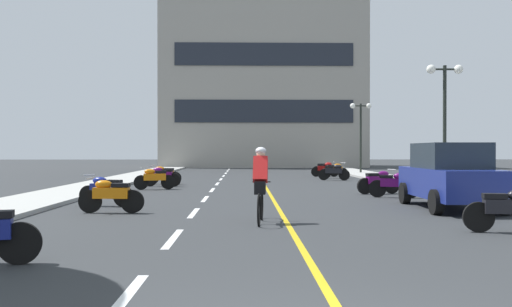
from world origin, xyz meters
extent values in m
plane|color=#2D3033|center=(0.00, 21.00, 0.00)|extent=(140.00, 140.00, 0.00)
cube|color=#A8A8A3|center=(-7.20, 24.00, 0.06)|extent=(2.40, 72.00, 0.12)
cube|color=#A8A8A3|center=(7.20, 24.00, 0.06)|extent=(2.40, 72.00, 0.12)
cube|color=silver|center=(-2.00, 2.00, 0.00)|extent=(0.14, 2.20, 0.01)
cube|color=silver|center=(-2.00, 6.00, 0.00)|extent=(0.14, 2.20, 0.01)
cube|color=silver|center=(-2.00, 10.00, 0.00)|extent=(0.14, 2.20, 0.01)
cube|color=silver|center=(-2.00, 14.00, 0.00)|extent=(0.14, 2.20, 0.01)
cube|color=silver|center=(-2.00, 18.00, 0.00)|extent=(0.14, 2.20, 0.01)
cube|color=silver|center=(-2.00, 22.00, 0.00)|extent=(0.14, 2.20, 0.01)
cube|color=silver|center=(-2.00, 26.00, 0.00)|extent=(0.14, 2.20, 0.01)
cube|color=silver|center=(-2.00, 30.00, 0.00)|extent=(0.14, 2.20, 0.01)
cube|color=silver|center=(-2.00, 34.00, 0.00)|extent=(0.14, 2.20, 0.01)
cube|color=silver|center=(-2.00, 38.00, 0.00)|extent=(0.14, 2.20, 0.01)
cube|color=silver|center=(-2.00, 42.00, 0.00)|extent=(0.14, 2.20, 0.01)
cube|color=silver|center=(-2.00, 46.00, 0.00)|extent=(0.14, 2.20, 0.01)
cube|color=gold|center=(0.25, 24.00, 0.00)|extent=(0.12, 66.00, 0.01)
cube|color=#9E998E|center=(1.12, 49.76, 8.65)|extent=(19.38, 9.53, 17.29)
cube|color=#1E232D|center=(1.12, 44.95, 5.19)|extent=(16.28, 0.10, 2.07)
cube|color=#1E232D|center=(1.12, 44.95, 10.37)|extent=(16.28, 0.10, 2.07)
cylinder|color=black|center=(7.27, 17.28, 2.55)|extent=(0.14, 0.14, 4.87)
cylinder|color=black|center=(7.27, 17.28, 4.84)|extent=(1.10, 0.08, 0.08)
sphere|color=white|center=(6.72, 17.28, 4.84)|extent=(0.36, 0.36, 0.36)
sphere|color=white|center=(7.82, 17.28, 4.84)|extent=(0.36, 0.36, 0.36)
cylinder|color=black|center=(7.20, 32.33, 2.45)|extent=(0.14, 0.14, 4.66)
cylinder|color=black|center=(7.20, 32.33, 4.63)|extent=(1.10, 0.08, 0.08)
sphere|color=white|center=(6.65, 32.33, 4.63)|extent=(0.36, 0.36, 0.36)
sphere|color=white|center=(7.75, 32.33, 4.63)|extent=(0.36, 0.36, 0.36)
cylinder|color=black|center=(4.16, 12.27, 0.32)|extent=(0.23, 0.64, 0.64)
cylinder|color=black|center=(5.86, 12.23, 0.32)|extent=(0.23, 0.64, 0.64)
cylinder|color=black|center=(4.10, 9.47, 0.32)|extent=(0.23, 0.64, 0.64)
cylinder|color=black|center=(5.80, 9.43, 0.32)|extent=(0.23, 0.64, 0.64)
cube|color=navy|center=(4.98, 10.85, 0.72)|extent=(1.79, 4.23, 0.80)
cube|color=#1E2833|center=(4.98, 10.85, 1.47)|extent=(1.60, 2.23, 0.70)
cylinder|color=black|center=(-3.88, 3.81, 0.30)|extent=(0.61, 0.25, 0.60)
cylinder|color=black|center=(3.92, 6.62, 0.30)|extent=(0.61, 0.20, 0.60)
cube|color=black|center=(4.46, 6.52, 0.52)|extent=(0.93, 0.43, 0.28)
cube|color=black|center=(4.21, 6.57, 0.72)|extent=(0.47, 0.31, 0.10)
cylinder|color=black|center=(-4.67, 10.06, 0.30)|extent=(0.60, 0.14, 0.60)
cylinder|color=black|center=(-3.57, 9.99, 0.30)|extent=(0.60, 0.14, 0.60)
cube|color=orange|center=(-4.12, 10.02, 0.52)|extent=(0.92, 0.33, 0.28)
ellipsoid|color=orange|center=(-4.32, 10.04, 0.74)|extent=(0.45, 0.27, 0.22)
cube|color=black|center=(-3.87, 10.01, 0.72)|extent=(0.45, 0.27, 0.10)
cylinder|color=silver|center=(-4.67, 10.06, 0.90)|extent=(0.07, 0.60, 0.03)
cylinder|color=black|center=(-5.21, 11.83, 0.30)|extent=(0.60, 0.26, 0.60)
cylinder|color=black|center=(-4.15, 11.53, 0.30)|extent=(0.60, 0.26, 0.60)
cube|color=navy|center=(-4.68, 11.68, 0.52)|extent=(0.94, 0.51, 0.28)
ellipsoid|color=navy|center=(-4.87, 11.74, 0.74)|extent=(0.49, 0.35, 0.22)
cube|color=black|center=(-4.44, 11.61, 0.72)|extent=(0.49, 0.35, 0.10)
cylinder|color=silver|center=(-5.21, 11.83, 0.90)|extent=(0.19, 0.59, 0.03)
cylinder|color=black|center=(4.93, 14.14, 0.30)|extent=(0.60, 0.27, 0.60)
cylinder|color=black|center=(3.88, 14.46, 0.30)|extent=(0.60, 0.27, 0.60)
cube|color=#590C59|center=(4.40, 14.30, 0.52)|extent=(0.94, 0.53, 0.28)
ellipsoid|color=#590C59|center=(4.60, 14.24, 0.74)|extent=(0.49, 0.36, 0.22)
cube|color=black|center=(4.17, 14.37, 0.72)|extent=(0.49, 0.36, 0.10)
cylinder|color=silver|center=(4.93, 14.14, 0.90)|extent=(0.20, 0.58, 0.03)
cylinder|color=black|center=(4.81, 16.06, 0.30)|extent=(0.61, 0.24, 0.60)
cylinder|color=black|center=(3.75, 15.80, 0.30)|extent=(0.61, 0.24, 0.60)
cube|color=#590C59|center=(4.28, 15.93, 0.52)|extent=(0.94, 0.49, 0.28)
ellipsoid|color=#590C59|center=(4.47, 15.98, 0.74)|extent=(0.48, 0.34, 0.22)
cube|color=black|center=(4.04, 15.87, 0.72)|extent=(0.48, 0.34, 0.10)
cylinder|color=silver|center=(4.81, 16.06, 0.90)|extent=(0.17, 0.59, 0.03)
cylinder|color=black|center=(-4.93, 18.21, 0.30)|extent=(0.61, 0.22, 0.60)
cylinder|color=black|center=(-3.85, 18.42, 0.30)|extent=(0.61, 0.22, 0.60)
cube|color=orange|center=(-4.39, 18.32, 0.52)|extent=(0.94, 0.45, 0.28)
ellipsoid|color=orange|center=(-4.58, 18.28, 0.74)|extent=(0.48, 0.32, 0.22)
cube|color=black|center=(-4.14, 18.36, 0.72)|extent=(0.48, 0.32, 0.10)
cylinder|color=silver|center=(-4.93, 18.21, 0.90)|extent=(0.15, 0.59, 0.03)
cylinder|color=black|center=(-4.91, 20.25, 0.30)|extent=(0.61, 0.19, 0.60)
cylinder|color=black|center=(-3.82, 20.09, 0.30)|extent=(0.61, 0.19, 0.60)
cube|color=#590C59|center=(-4.37, 20.17, 0.52)|extent=(0.93, 0.41, 0.28)
ellipsoid|color=#590C59|center=(-4.56, 20.20, 0.74)|extent=(0.47, 0.30, 0.22)
cube|color=black|center=(-4.12, 20.14, 0.72)|extent=(0.47, 0.30, 0.10)
cylinder|color=silver|center=(-4.91, 20.25, 0.90)|extent=(0.12, 0.60, 0.03)
cylinder|color=black|center=(-5.07, 21.80, 0.30)|extent=(0.61, 0.19, 0.60)
cylinder|color=black|center=(-3.98, 21.64, 0.30)|extent=(0.61, 0.19, 0.60)
cube|color=orange|center=(-4.52, 21.72, 0.52)|extent=(0.93, 0.41, 0.28)
ellipsoid|color=orange|center=(-4.72, 21.75, 0.74)|extent=(0.47, 0.30, 0.22)
cube|color=black|center=(-4.27, 21.68, 0.72)|extent=(0.47, 0.30, 0.10)
cylinder|color=silver|center=(-5.07, 21.80, 0.90)|extent=(0.12, 0.60, 0.03)
cylinder|color=black|center=(4.66, 24.75, 0.30)|extent=(0.60, 0.26, 0.60)
cylinder|color=black|center=(3.61, 25.06, 0.30)|extent=(0.60, 0.26, 0.60)
cube|color=black|center=(4.13, 24.91, 0.52)|extent=(0.94, 0.52, 0.28)
ellipsoid|color=black|center=(4.33, 24.85, 0.74)|extent=(0.49, 0.35, 0.22)
cube|color=black|center=(3.89, 24.98, 0.72)|extent=(0.49, 0.35, 0.10)
cylinder|color=silver|center=(4.66, 24.75, 0.90)|extent=(0.20, 0.58, 0.03)
cylinder|color=black|center=(5.03, 27.08, 0.30)|extent=(0.60, 0.27, 0.60)
cylinder|color=black|center=(3.98, 26.77, 0.30)|extent=(0.60, 0.27, 0.60)
cube|color=orange|center=(4.51, 26.92, 0.52)|extent=(0.94, 0.52, 0.28)
ellipsoid|color=orange|center=(4.70, 26.98, 0.74)|extent=(0.49, 0.36, 0.22)
cube|color=black|center=(4.27, 26.85, 0.72)|extent=(0.49, 0.36, 0.10)
cylinder|color=silver|center=(5.03, 27.08, 0.90)|extent=(0.20, 0.58, 0.03)
cylinder|color=black|center=(4.81, 28.88, 0.30)|extent=(0.61, 0.15, 0.60)
cylinder|color=black|center=(3.71, 28.97, 0.30)|extent=(0.61, 0.15, 0.60)
cube|color=maroon|center=(4.26, 28.93, 0.52)|extent=(0.92, 0.36, 0.28)
ellipsoid|color=maroon|center=(4.46, 28.91, 0.74)|extent=(0.46, 0.28, 0.22)
cube|color=black|center=(4.01, 28.95, 0.72)|extent=(0.46, 0.28, 0.10)
cylinder|color=silver|center=(4.81, 28.88, 0.90)|extent=(0.08, 0.60, 0.03)
cylinder|color=black|center=(5.04, 30.31, 0.30)|extent=(0.61, 0.15, 0.60)
cylinder|color=black|center=(3.94, 30.39, 0.30)|extent=(0.61, 0.15, 0.60)
cube|color=maroon|center=(4.49, 30.35, 0.52)|extent=(0.92, 0.35, 0.28)
ellipsoid|color=maroon|center=(4.69, 30.34, 0.74)|extent=(0.46, 0.27, 0.22)
cube|color=black|center=(4.24, 30.37, 0.72)|extent=(0.46, 0.27, 0.10)
cylinder|color=silver|center=(5.04, 30.31, 0.90)|extent=(0.08, 0.60, 0.03)
torus|color=black|center=(-0.29, 8.63, 0.34)|extent=(0.10, 0.72, 0.72)
torus|color=black|center=(-0.39, 7.59, 0.34)|extent=(0.10, 0.72, 0.72)
cylinder|color=black|center=(-0.34, 8.08, 0.64)|extent=(0.13, 0.95, 0.04)
cube|color=black|center=(-0.35, 7.94, 0.86)|extent=(0.12, 0.21, 0.06)
cylinder|color=black|center=(-0.30, 8.53, 0.89)|extent=(0.42, 0.07, 0.03)
cube|color=black|center=(-0.35, 7.98, 0.79)|extent=(0.27, 0.38, 0.28)
cube|color=red|center=(-0.34, 8.13, 1.19)|extent=(0.36, 0.48, 0.61)
sphere|color=beige|center=(-0.32, 8.26, 1.54)|extent=(0.20, 0.20, 0.20)
ellipsoid|color=white|center=(-0.32, 8.26, 1.61)|extent=(0.24, 0.26, 0.16)
camera|label=1|loc=(-0.70, -3.83, 1.62)|focal=37.65mm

